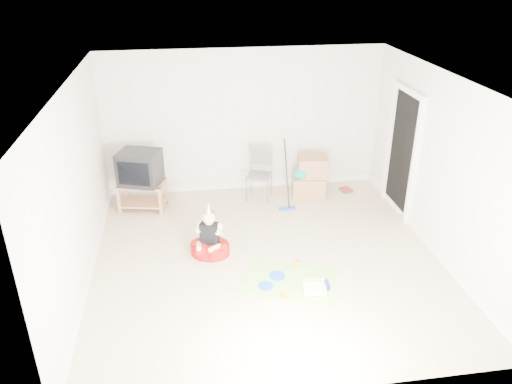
{
  "coord_description": "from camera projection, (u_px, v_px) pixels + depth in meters",
  "views": [
    {
      "loc": [
        -1.07,
        -6.06,
        4.06
      ],
      "look_at": [
        -0.1,
        0.4,
        0.9
      ],
      "focal_mm": 35.0,
      "sensor_mm": 36.0,
      "label": 1
    }
  ],
  "objects": [
    {
      "name": "cardboard_boxes",
      "position": [
        310.0,
        177.0,
        9.04
      ],
      "size": [
        0.66,
        0.54,
        0.75
      ],
      "color": "#A67850",
      "rests_on": "ground"
    },
    {
      "name": "floor_mop",
      "position": [
        288.0,
        196.0,
        8.58
      ],
      "size": [
        0.3,
        0.39,
        1.18
      ],
      "color": "blue",
      "rests_on": "ground"
    },
    {
      "name": "folding_chair",
      "position": [
        259.0,
        176.0,
        8.88
      ],
      "size": [
        0.54,
        0.53,
        0.94
      ],
      "color": "gray",
      "rests_on": "ground"
    },
    {
      "name": "book_pile",
      "position": [
        346.0,
        190.0,
        9.35
      ],
      "size": [
        0.23,
        0.26,
        0.05
      ],
      "color": "#236B36",
      "rests_on": "ground"
    },
    {
      "name": "ground",
      "position": [
        267.0,
        259.0,
        7.3
      ],
      "size": [
        5.0,
        5.0,
        0.0
      ],
      "primitive_type": "plane",
      "color": "beige",
      "rests_on": "ground"
    },
    {
      "name": "birthday_cake",
      "position": [
        314.0,
        289.0,
        6.58
      ],
      "size": [
        0.33,
        0.28,
        0.14
      ],
      "color": "silver",
      "rests_on": "party_mat"
    },
    {
      "name": "party_mat",
      "position": [
        290.0,
        280.0,
        6.82
      ],
      "size": [
        1.5,
        1.29,
        0.01
      ],
      "primitive_type": "cube",
      "rotation": [
        0.0,
        0.0,
        -0.34
      ],
      "color": "#FF35A0",
      "rests_on": "ground"
    },
    {
      "name": "blue_plate_near",
      "position": [
        277.0,
        276.0,
        6.89
      ],
      "size": [
        0.24,
        0.24,
        0.01
      ],
      "primitive_type": "cylinder",
      "rotation": [
        0.0,
        0.0,
        -0.06
      ],
      "color": "blue",
      "rests_on": "party_mat"
    },
    {
      "name": "blue_plate_far",
      "position": [
        266.0,
        286.0,
        6.69
      ],
      "size": [
        0.23,
        0.23,
        0.01
      ],
      "primitive_type": "cylinder",
      "rotation": [
        0.0,
        0.0,
        -0.13
      ],
      "color": "blue",
      "rests_on": "party_mat"
    },
    {
      "name": "orange_cup_far",
      "position": [
        284.0,
        295.0,
        6.45
      ],
      "size": [
        0.1,
        0.1,
        0.08
      ],
      "primitive_type": "cylinder",
      "rotation": [
        0.0,
        0.0,
        -0.42
      ],
      "color": "orange",
      "rests_on": "party_mat"
    },
    {
      "name": "blue_party_hat",
      "position": [
        326.0,
        283.0,
        6.61
      ],
      "size": [
        0.16,
        0.16,
        0.18
      ],
      "primitive_type": "cone",
      "rotation": [
        0.0,
        0.0,
        -0.39
      ],
      "color": "#1B24C0",
      "rests_on": "party_mat"
    },
    {
      "name": "seated_woman",
      "position": [
        210.0,
        243.0,
        7.35
      ],
      "size": [
        0.75,
        0.75,
        0.84
      ],
      "color": "#9E140E",
      "rests_on": "ground"
    },
    {
      "name": "crt_tv",
      "position": [
        140.0,
        168.0,
        8.41
      ],
      "size": [
        0.8,
        0.73,
        0.57
      ],
      "primitive_type": "cube",
      "rotation": [
        0.0,
        0.0,
        -0.33
      ],
      "color": "black",
      "rests_on": "tv_stand"
    },
    {
      "name": "orange_cup_near",
      "position": [
        298.0,
        263.0,
        7.11
      ],
      "size": [
        0.09,
        0.09,
        0.09
      ],
      "primitive_type": "cylinder",
      "rotation": [
        0.0,
        0.0,
        -0.25
      ],
      "color": "orange",
      "rests_on": "party_mat"
    },
    {
      "name": "doorway_recess",
      "position": [
        403.0,
        154.0,
        8.26
      ],
      "size": [
        0.02,
        0.9,
        2.05
      ],
      "primitive_type": "cube",
      "color": "black",
      "rests_on": "ground"
    },
    {
      "name": "tv_stand",
      "position": [
        143.0,
        193.0,
        8.62
      ],
      "size": [
        0.86,
        0.63,
        0.48
      ],
      "color": "#A9704C",
      "rests_on": "ground"
    }
  ]
}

